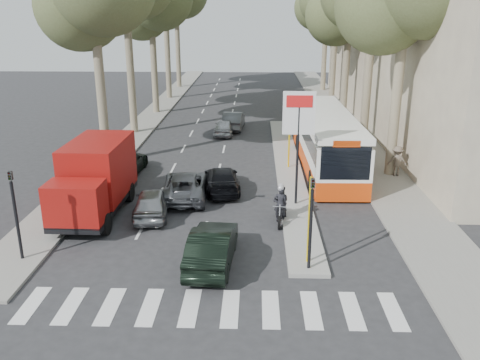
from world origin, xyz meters
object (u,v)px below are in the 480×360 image
at_px(city_bus, 326,139).
at_px(motorcycle, 281,204).
at_px(dark_hatchback, 212,246).
at_px(red_truck, 95,177).
at_px(silver_hatchback, 152,202).

relative_size(city_bus, motorcycle, 6.08).
bearing_deg(dark_hatchback, red_truck, -36.31).
distance_m(silver_hatchback, dark_hatchback, 5.60).
height_order(dark_hatchback, motorcycle, motorcycle).
bearing_deg(dark_hatchback, motorcycle, -119.51).
distance_m(silver_hatchback, motorcycle, 5.94).
xyz_separation_m(silver_hatchback, motorcycle, (5.92, -0.40, 0.15)).
bearing_deg(red_truck, silver_hatchback, -3.36).
distance_m(dark_hatchback, motorcycle, 5.04).
distance_m(dark_hatchback, red_truck, 7.59).
bearing_deg(red_truck, motorcycle, -2.97).
height_order(silver_hatchback, dark_hatchback, dark_hatchback).
distance_m(city_bus, motorcycle, 9.01).
xyz_separation_m(red_truck, motorcycle, (8.52, -0.60, -0.97)).
height_order(dark_hatchback, red_truck, red_truck).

